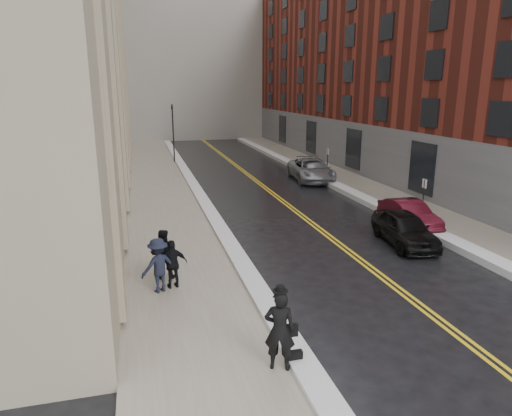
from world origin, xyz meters
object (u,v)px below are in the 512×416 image
car_silver_near (315,170)px  pedestrian_a (163,254)px  pedestrian_main (280,330)px  pedestrian_c (173,264)px  car_maroon (409,214)px  pedestrian_b (158,265)px  car_black (405,228)px  car_silver_far (311,170)px

car_silver_near → pedestrian_a: bearing=-119.8°
pedestrian_main → pedestrian_c: (-2.04, 5.20, -0.17)m
car_silver_near → pedestrian_a: 19.79m
car_maroon → pedestrian_b: bearing=-157.1°
car_silver_near → pedestrian_main: size_ratio=2.55×
car_maroon → car_silver_near: car_silver_near is taller
car_maroon → pedestrian_c: 12.47m
pedestrian_main → pedestrian_a: pedestrian_main is taller
car_black → car_silver_far: bearing=92.3°
car_black → car_silver_far: size_ratio=0.76×
pedestrian_a → pedestrian_b: (-0.20, -1.08, 0.03)m
pedestrian_c → car_black: bearing=-176.9°
car_silver_near → pedestrian_b: bearing=-118.5°
car_silver_far → pedestrian_a: (-11.56, -15.71, 0.26)m
pedestrian_a → pedestrian_b: bearing=83.3°
car_black → pedestrian_c: bearing=-159.8°
car_black → pedestrian_b: 10.81m
car_silver_far → pedestrian_main: (-9.24, -21.80, 0.37)m
car_silver_near → car_black: bearing=-89.1°
car_maroon → car_silver_far: (-0.36, 12.15, 0.11)m
car_silver_far → pedestrian_b: bearing=-119.0°
car_silver_near → car_silver_far: bearing=-158.6°
pedestrian_main → pedestrian_b: size_ratio=1.10×
pedestrian_a → pedestrian_c: bearing=110.8°
pedestrian_c → pedestrian_b: bearing=12.1°
pedestrian_a → car_silver_far: bearing=-122.5°
car_silver_far → pedestrian_main: pedestrian_main is taller
car_silver_near → pedestrian_main: 23.91m
car_maroon → pedestrian_a: (-11.92, -3.56, 0.37)m
car_silver_far → pedestrian_main: 23.68m
car_silver_far → pedestrian_b: pedestrian_b is taller
car_silver_near → pedestrian_b: pedestrian_b is taller
car_silver_far → pedestrian_c: pedestrian_c is taller
car_black → pedestrian_b: (-10.52, -2.49, 0.33)m
car_silver_far → pedestrian_main: bearing=-107.0°
pedestrian_main → car_maroon: bearing=-113.4°
car_black → pedestrian_main: 10.98m
car_black → car_maroon: size_ratio=1.06×
car_black → car_silver_far: (1.24, 14.30, 0.05)m
pedestrian_b → pedestrian_c: (0.47, 0.19, -0.08)m
car_silver_near → car_silver_far: (-0.36, -0.09, 0.04)m
car_silver_far → pedestrian_b: (-11.76, -16.79, 0.28)m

